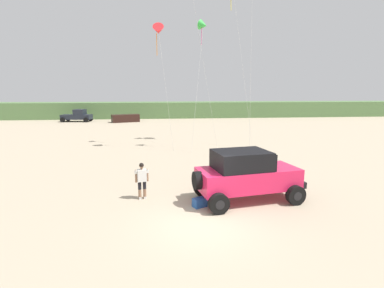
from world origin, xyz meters
TOP-DOWN VIEW (x-y plane):
  - ground_plane at (0.00, 0.00)m, footprint 220.00×220.00m
  - dune_ridge at (0.73, 45.39)m, footprint 90.00×6.57m
  - jeep at (2.14, 2.08)m, footprint 5.00×3.04m
  - person_watching at (-2.45, 2.78)m, footprint 0.61×0.38m
  - cooler_box at (-0.00, 1.57)m, footprint 0.66×0.57m
  - distant_pickup at (-14.81, 38.60)m, footprint 4.79×2.85m
  - distant_sedan at (-7.05, 37.11)m, footprint 4.53×3.00m
  - kite_orange_streamer at (-1.58, 14.66)m, footprint 1.49×2.20m
  - kite_pink_ribbon at (2.49, 17.70)m, footprint 2.24×5.97m

SIDE VIEW (x-z plane):
  - ground_plane at x=0.00m, z-range 0.00..0.00m
  - cooler_box at x=0.00m, z-range 0.00..0.38m
  - distant_sedan at x=-7.05m, z-range 0.00..1.20m
  - person_watching at x=-2.45m, z-range 0.10..1.77m
  - distant_pickup at x=-14.81m, z-range -0.05..1.93m
  - jeep at x=2.14m, z-range 0.07..2.33m
  - dune_ridge at x=0.73m, z-range 0.00..2.85m
  - kite_orange_streamer at x=-1.58m, z-range 4.52..14.65m
  - kite_pink_ribbon at x=2.49m, z-range 5.04..16.35m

